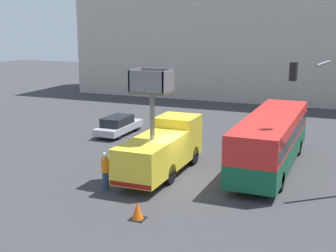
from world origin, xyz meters
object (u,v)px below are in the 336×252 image
at_px(city_bus, 271,138).
at_px(parked_car_curbside, 118,125).
at_px(road_worker_near_truck, 105,170).
at_px(traffic_light_pole, 330,104).
at_px(road_worker_directing, 254,162).
at_px(utility_truck, 162,147).
at_px(traffic_cone_near_truck, 138,211).

distance_m(city_bus, parked_car_curbside, 12.52).
relative_size(city_bus, parked_car_curbside, 2.39).
xyz_separation_m(city_bus, road_worker_near_truck, (-6.95, -6.59, -0.81)).
relative_size(traffic_light_pole, road_worker_near_truck, 3.40).
bearing_deg(road_worker_near_truck, road_worker_directing, -101.77).
xyz_separation_m(utility_truck, road_worker_directing, (4.84, 0.96, -0.56)).
xyz_separation_m(road_worker_near_truck, parked_car_curbside, (-4.91, 10.45, -0.27)).
relative_size(road_worker_near_truck, road_worker_directing, 1.01).
bearing_deg(traffic_cone_near_truck, parked_car_curbside, 121.34).
distance_m(utility_truck, city_bus, 6.24).
bearing_deg(parked_car_curbside, traffic_light_pole, -24.27).
height_order(utility_truck, traffic_light_pole, traffic_light_pole).
height_order(traffic_light_pole, traffic_cone_near_truck, traffic_light_pole).
height_order(road_worker_directing, parked_car_curbside, road_worker_directing).
distance_m(utility_truck, traffic_light_pole, 8.88).
bearing_deg(traffic_light_pole, parked_car_curbside, 155.73).
bearing_deg(parked_car_curbside, utility_truck, -47.51).
height_order(city_bus, traffic_light_pole, traffic_light_pole).
distance_m(city_bus, road_worker_directing, 2.57).
bearing_deg(city_bus, utility_truck, 121.20).
bearing_deg(traffic_cone_near_truck, road_worker_directing, 63.28).
bearing_deg(road_worker_near_truck, traffic_light_pole, -114.43).
xyz_separation_m(traffic_light_pole, traffic_cone_near_truck, (-7.02, -6.36, -4.02)).
height_order(city_bus, traffic_cone_near_truck, city_bus).
relative_size(road_worker_near_truck, parked_car_curbside, 0.41).
relative_size(city_bus, traffic_light_pole, 1.70).
xyz_separation_m(utility_truck, traffic_cone_near_truck, (1.38, -5.91, -1.18)).
height_order(road_worker_near_truck, road_worker_directing, road_worker_near_truck).
relative_size(utility_truck, road_worker_near_truck, 3.80).
bearing_deg(road_worker_near_truck, traffic_cone_near_truck, -175.44).
bearing_deg(parked_car_curbside, traffic_cone_near_truck, -58.66).
height_order(road_worker_near_truck, traffic_cone_near_truck, road_worker_near_truck).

